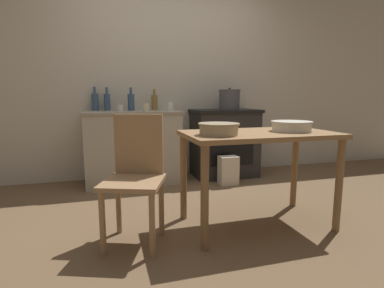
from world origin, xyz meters
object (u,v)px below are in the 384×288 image
Objects in this scene: stock_pot at (229,99)px; cup_mid_right at (120,108)px; bottle_mid_left at (95,101)px; stove at (224,143)px; mixing_bowl_small at (219,128)px; work_table at (259,146)px; mixing_bowl_large at (292,126)px; bottle_center_left at (154,102)px; cup_center_right at (146,107)px; chair at (136,174)px; bottle_far_left at (107,102)px; flour_sack at (228,170)px; cup_center at (170,107)px; bottle_left at (131,102)px.

cup_mid_right is at bearing -179.61° from stock_pot.
bottle_mid_left is 0.38m from cup_mid_right.
stove reaches higher than mixing_bowl_small.
bottle_mid_left reaches higher than mixing_bowl_small.
work_table is 0.32m from mixing_bowl_large.
bottle_mid_left is 0.71m from bottle_center_left.
work_table is at bearing -102.41° from stove.
cup_center_right reaches higher than mixing_bowl_small.
stove is at bearing 77.59° from work_table.
chair is 3.28× the size of bottle_far_left.
work_table is 3.46× the size of flour_sack.
bottle_center_left is 2.48× the size of cup_center.
chair is at bearing -111.77° from cup_center.
mixing_bowl_large is at bearing -63.75° from cup_center.
flour_sack is at bearing 92.51° from mixing_bowl_large.
bottle_center_left is (-0.18, 1.76, 0.16)m from mixing_bowl_small.
mixing_bowl_small is 1.46m from cup_center_right.
cup_mid_right reaches higher than stove.
mixing_bowl_small is at bearing -174.20° from mixing_bowl_large.
mixing_bowl_small is 2.88× the size of cup_center.
flour_sack is (1.19, 1.11, -0.32)m from chair.
flour_sack is (-0.11, -0.41, -0.27)m from stove.
work_table is at bearing 13.42° from mixing_bowl_small.
mixing_bowl_small is 1.48m from cup_center.
bottle_center_left is at bearing 171.46° from stove.
cup_center_right is (0.42, -0.38, -0.06)m from bottle_far_left.
stock_pot is (1.35, 1.49, 0.51)m from chair.
work_table is 1.24m from flour_sack.
flour_sack is 1.68m from bottle_far_left.
mixing_bowl_large is 1.16× the size of bottle_far_left.
work_table is 4.59× the size of bottle_center_left.
bottle_far_left is 0.78m from cup_center.
bottle_mid_left is at bearing 116.20° from mixing_bowl_small.
bottle_mid_left is at bearing 138.63° from cup_mid_right.
work_table is 1.87m from bottle_left.
bottle_mid_left is 2.73× the size of cup_center.
chair is 1.78m from bottle_center_left.
work_table is at bearing 175.20° from mixing_bowl_large.
cup_center_right is at bearing 99.43° from chair.
bottle_far_left is (-0.16, 1.70, 0.49)m from chair.
stove is 3.10× the size of bottle_mid_left.
cup_mid_right is at bearing 150.93° from cup_center_right.
work_table is 11.40× the size of cup_center.
flour_sack is 1.14× the size of mixing_bowl_small.
flour_sack is 3.43× the size of cup_center_right.
flour_sack is 1.25m from bottle_center_left.
cup_center_right reaches higher than flour_sack.
cup_center is (0.71, -0.33, -0.06)m from bottle_far_left.
bottle_left reaches higher than chair.
work_table is 1.29× the size of chair.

